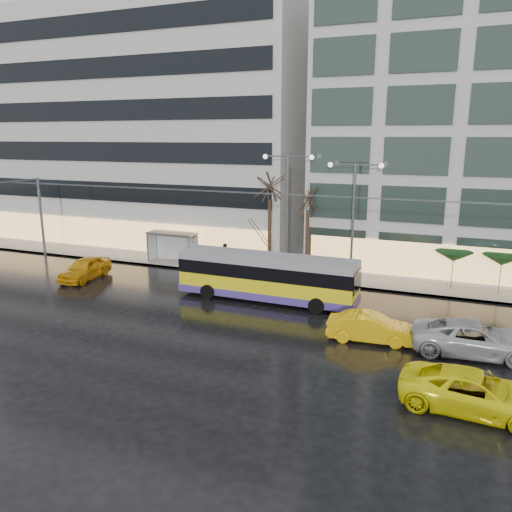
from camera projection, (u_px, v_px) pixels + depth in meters
The scene contains 20 objects.
ground at pixel (198, 316), 29.90m from camera, with size 140.00×140.00×0.00m, color black.
sidewalk at pixel (298, 264), 41.82m from camera, with size 80.00×10.00×0.15m, color gray.
kerb at pixel (279, 279), 37.35m from camera, with size 80.00×0.10×0.15m, color slate.
building_left at pixel (144, 129), 50.18m from camera, with size 34.00×14.00×22.00m, color #B9B6B1.
trolleybus at pixel (267, 278), 32.44m from camera, with size 11.86×4.69×5.48m.
catenary at pixel (261, 226), 35.72m from camera, with size 42.24×5.12×7.00m.
bus_shelter at pixel (169, 240), 42.10m from camera, with size 4.20×1.60×2.51m.
street_lamp_near at pixel (287, 198), 37.54m from camera, with size 3.96×0.36×9.03m.
street_lamp_far at pixel (354, 205), 35.81m from camera, with size 3.96×0.36×8.53m.
tree_a at pixel (270, 182), 38.00m from camera, with size 3.20×3.20×8.40m.
tree_b at pixel (308, 192), 37.27m from camera, with size 3.20×3.20×7.70m.
parasol_a at pixel (454, 256), 34.26m from camera, with size 2.50×2.50×2.65m.
parasol_b at pixel (502, 260), 33.18m from camera, with size 2.50×2.50×2.65m.
taxi_a at pixel (85, 268), 37.42m from camera, with size 1.94×4.82×1.64m, color orange.
taxi_b at pixel (371, 328), 26.09m from camera, with size 1.58×4.53×1.49m, color yellow.
taxi_c at pixel (475, 392), 19.45m from camera, with size 2.62×5.69×1.58m, color #FFF20D.
sedan_silver at pixel (474, 338), 24.50m from camera, with size 2.73×5.91×1.64m, color #B9BABE.
pedestrian_a at pixel (188, 247), 40.90m from camera, with size 1.23×1.24×2.19m.
pedestrian_b at pixel (225, 254), 40.79m from camera, with size 1.12×1.03×1.84m.
pedestrian_c at pixel (174, 245), 43.24m from camera, with size 1.01×0.86×2.11m.
Camera 1 is at (13.62, -24.96, 10.52)m, focal length 35.00 mm.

